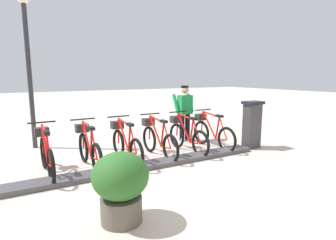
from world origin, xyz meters
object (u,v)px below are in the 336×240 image
at_px(bike_docked_0, 212,132).
at_px(bike_docked_3, 125,143).
at_px(bike_docked_2, 158,139).
at_px(payment_kiosk, 252,124).
at_px(worker_near_rack, 185,111).
at_px(planter_bush, 121,184).
at_px(bike_docked_1, 186,135).
at_px(bike_docked_4, 89,148).
at_px(bike_docked_5, 46,154).
at_px(lamp_post, 27,48).

relative_size(bike_docked_0, bike_docked_3, 1.00).
relative_size(bike_docked_0, bike_docked_2, 1.00).
bearing_deg(payment_kiosk, bike_docked_3, 80.48).
relative_size(worker_near_rack, planter_bush, 1.71).
xyz_separation_m(bike_docked_1, worker_near_rack, (1.04, -0.63, 0.48)).
bearing_deg(bike_docked_4, bike_docked_2, -90.00).
xyz_separation_m(bike_docked_0, worker_near_rack, (1.04, 0.21, 0.48)).
bearing_deg(bike_docked_5, bike_docked_2, -90.00).
bearing_deg(bike_docked_2, lamp_post, 47.06).
relative_size(bike_docked_2, worker_near_rack, 1.04).
relative_size(bike_docked_0, bike_docked_1, 1.00).
bearing_deg(bike_docked_0, worker_near_rack, 11.25).
xyz_separation_m(payment_kiosk, bike_docked_5, (0.57, 5.07, -0.24)).
bearing_deg(bike_docked_4, bike_docked_1, -90.00).
bearing_deg(payment_kiosk, planter_bush, 112.85).
bearing_deg(planter_bush, payment_kiosk, -67.15).
xyz_separation_m(bike_docked_1, bike_docked_2, (0.00, 0.83, 0.00)).
bearing_deg(bike_docked_5, bike_docked_4, -90.00).
relative_size(bike_docked_3, bike_docked_4, 1.00).
xyz_separation_m(bike_docked_2, bike_docked_3, (0.00, 0.83, 0.00)).
bearing_deg(bike_docked_2, bike_docked_3, 90.00).
bearing_deg(lamp_post, bike_docked_0, -119.40).
bearing_deg(lamp_post, payment_kiosk, -119.88).
distance_m(bike_docked_0, bike_docked_4, 3.33).
height_order(bike_docked_0, bike_docked_4, same).
distance_m(bike_docked_1, bike_docked_3, 1.66).
bearing_deg(bike_docked_1, bike_docked_0, -90.00).
xyz_separation_m(bike_docked_3, bike_docked_5, (0.00, 1.66, 0.00)).
xyz_separation_m(bike_docked_3, planter_bush, (-2.43, 0.99, 0.11)).
relative_size(bike_docked_2, planter_bush, 1.77).
relative_size(bike_docked_5, lamp_post, 0.42).
bearing_deg(bike_docked_4, bike_docked_5, 90.00).
bearing_deg(bike_docked_2, worker_near_rack, -54.60).
bearing_deg(bike_docked_3, bike_docked_2, -90.00).
bearing_deg(worker_near_rack, bike_docked_3, 114.35).
bearing_deg(bike_docked_0, lamp_post, 60.60).
height_order(bike_docked_1, bike_docked_5, same).
height_order(bike_docked_0, planter_bush, bike_docked_0).
bearing_deg(planter_bush, bike_docked_4, -3.78).
relative_size(payment_kiosk, bike_docked_2, 0.74).
distance_m(worker_near_rack, lamp_post, 4.57).
distance_m(bike_docked_0, planter_bush, 4.25).
xyz_separation_m(bike_docked_4, planter_bush, (-2.43, 0.16, 0.11)).
bearing_deg(planter_bush, bike_docked_1, -47.58).
xyz_separation_m(bike_docked_1, bike_docked_5, (0.00, 3.33, 0.00)).
bearing_deg(bike_docked_5, payment_kiosk, -96.43).
xyz_separation_m(bike_docked_5, planter_bush, (-2.43, -0.67, 0.11)).
height_order(worker_near_rack, lamp_post, lamp_post).
relative_size(payment_kiosk, bike_docked_4, 0.74).
height_order(bike_docked_1, lamp_post, lamp_post).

